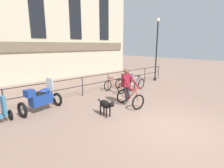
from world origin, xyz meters
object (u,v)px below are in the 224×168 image
(cyclist_with_bike, at_px, (128,89))
(dog, at_px, (106,105))
(parked_bicycle_mid_right, at_px, (135,82))
(parked_bicycle_near_lamp, at_px, (114,86))
(parked_bicycle_mid_left, at_px, (125,84))
(street_lamp, at_px, (157,47))
(parked_motorcycle, at_px, (41,98))

(cyclist_with_bike, bearing_deg, dog, -161.20)
(dog, distance_m, parked_bicycle_mid_right, 5.10)
(parked_bicycle_near_lamp, xyz_separation_m, parked_bicycle_mid_left, (0.92, -0.00, 0.00))
(dog, xyz_separation_m, street_lamp, (7.51, 2.71, 2.14))
(dog, relative_size, parked_motorcycle, 0.54)
(parked_bicycle_mid_left, bearing_deg, parked_bicycle_mid_right, 177.04)
(parked_bicycle_near_lamp, height_order, parked_bicycle_mid_left, same)
(cyclist_with_bike, relative_size, parked_bicycle_near_lamp, 1.46)
(parked_motorcycle, height_order, parked_bicycle_near_lamp, parked_motorcycle)
(parked_bicycle_mid_left, relative_size, street_lamp, 0.24)
(parked_bicycle_mid_left, bearing_deg, dog, 29.79)
(parked_bicycle_near_lamp, relative_size, street_lamp, 0.25)
(cyclist_with_bike, xyz_separation_m, dog, (-1.58, -0.27, -0.29))
(street_lamp, bearing_deg, dog, -160.16)
(parked_bicycle_mid_left, height_order, parked_bicycle_mid_right, same)
(parked_motorcycle, bearing_deg, parked_bicycle_near_lamp, -101.17)
(parked_motorcycle, bearing_deg, street_lamp, -99.27)
(parked_bicycle_mid_left, bearing_deg, street_lamp, -177.36)
(parked_bicycle_near_lamp, bearing_deg, parked_bicycle_mid_right, 174.83)
(dog, distance_m, parked_bicycle_mid_left, 4.30)
(cyclist_with_bike, xyz_separation_m, parked_bicycle_mid_left, (2.04, 2.05, -0.41))
(dog, height_order, parked_motorcycle, parked_motorcycle)
(dog, xyz_separation_m, parked_bicycle_mid_right, (4.54, 2.33, -0.11))
(cyclist_with_bike, height_order, parked_bicycle_mid_right, cyclist_with_bike)
(parked_bicycle_mid_left, distance_m, parked_bicycle_mid_right, 0.92)
(dog, bearing_deg, parked_bicycle_mid_left, 34.26)
(dog, bearing_deg, cyclist_with_bike, 11.30)
(cyclist_with_bike, distance_m, parked_bicycle_mid_right, 3.63)
(dog, xyz_separation_m, parked_motorcycle, (-1.65, 2.26, 0.09))
(parked_bicycle_mid_left, height_order, street_lamp, street_lamp)
(cyclist_with_bike, xyz_separation_m, street_lamp, (5.93, 2.44, 1.85))
(cyclist_with_bike, relative_size, parked_bicycle_mid_right, 1.48)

